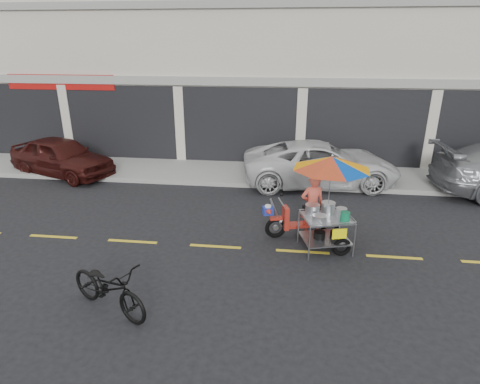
# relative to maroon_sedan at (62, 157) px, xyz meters

# --- Properties ---
(ground) EXTENTS (90.00, 90.00, 0.00)m
(ground) POSITION_rel_maroon_sedan_xyz_m (8.27, -4.54, -0.67)
(ground) COLOR black
(sidewalk) EXTENTS (45.00, 3.00, 0.15)m
(sidewalk) POSITION_rel_maroon_sedan_xyz_m (8.27, 0.96, -0.60)
(sidewalk) COLOR gray
(sidewalk) RESTS_ON ground
(shophouse_block) EXTENTS (36.00, 8.11, 10.40)m
(shophouse_block) POSITION_rel_maroon_sedan_xyz_m (11.08, 6.05, 3.57)
(shophouse_block) COLOR beige
(shophouse_block) RESTS_ON ground
(centerline) EXTENTS (42.00, 0.10, 0.01)m
(centerline) POSITION_rel_maroon_sedan_xyz_m (8.27, -4.54, -0.67)
(centerline) COLOR gold
(centerline) RESTS_ON ground
(maroon_sedan) EXTENTS (4.24, 2.86, 1.34)m
(maroon_sedan) POSITION_rel_maroon_sedan_xyz_m (0.00, 0.00, 0.00)
(maroon_sedan) COLOR #330F0C
(maroon_sedan) RESTS_ON ground
(white_pickup) EXTENTS (5.26, 2.89, 1.40)m
(white_pickup) POSITION_rel_maroon_sedan_xyz_m (8.91, 0.16, 0.03)
(white_pickup) COLOR silver
(white_pickup) RESTS_ON ground
(near_bicycle) EXTENTS (1.91, 1.38, 0.95)m
(near_bicycle) POSITION_rel_maroon_sedan_xyz_m (4.86, -7.07, -0.19)
(near_bicycle) COLOR black
(near_bicycle) RESTS_ON ground
(food_vendor_rig) EXTENTS (2.54, 2.09, 2.22)m
(food_vendor_rig) POSITION_rel_maroon_sedan_xyz_m (8.65, -4.07, 0.72)
(food_vendor_rig) COLOR black
(food_vendor_rig) RESTS_ON ground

